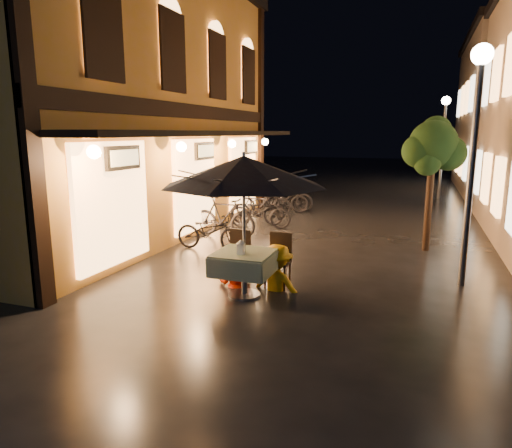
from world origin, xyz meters
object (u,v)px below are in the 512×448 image
at_px(cafe_table, 244,263).
at_px(person_yellow, 278,246).
at_px(streetlamp_near, 476,124).
at_px(table_lantern, 241,246).
at_px(bicycle_0, 210,231).
at_px(patio_umbrella, 244,171).
at_px(person_orange, 235,248).

distance_m(cafe_table, person_yellow, 0.72).
height_order(streetlamp_near, table_lantern, streetlamp_near).
xyz_separation_m(cafe_table, bicycle_0, (-1.90, 2.65, -0.13)).
bearing_deg(table_lantern, bicycle_0, 124.14).
bearing_deg(bicycle_0, streetlamp_near, -97.34).
distance_m(patio_umbrella, bicycle_0, 3.67).
distance_m(streetlamp_near, cafe_table, 4.65).
xyz_separation_m(patio_umbrella, person_orange, (-0.38, 0.51, -1.46)).
height_order(streetlamp_near, person_yellow, streetlamp_near).
xyz_separation_m(person_orange, person_yellow, (0.80, 0.03, 0.10)).
relative_size(streetlamp_near, person_orange, 3.06).
bearing_deg(streetlamp_near, cafe_table, -152.68).
distance_m(person_yellow, bicycle_0, 3.16).
xyz_separation_m(person_yellow, bicycle_0, (-2.33, 2.11, -0.34)).
bearing_deg(person_orange, bicycle_0, -59.36).
relative_size(streetlamp_near, table_lantern, 16.92).
relative_size(cafe_table, bicycle_0, 0.57).
bearing_deg(patio_umbrella, person_orange, 126.40).
bearing_deg(person_orange, table_lantern, 114.73).
bearing_deg(person_orange, person_yellow, 177.38).
distance_m(table_lantern, person_yellow, 0.82).
height_order(cafe_table, person_yellow, person_yellow).
distance_m(streetlamp_near, table_lantern, 4.56).
distance_m(patio_umbrella, person_yellow, 1.52).
xyz_separation_m(patio_umbrella, bicycle_0, (-1.90, 2.65, -1.70)).
distance_m(cafe_table, bicycle_0, 3.26).
bearing_deg(person_yellow, person_orange, 8.95).
relative_size(table_lantern, person_orange, 0.18).
height_order(cafe_table, person_orange, person_orange).
distance_m(table_lantern, person_orange, 0.79).
bearing_deg(bicycle_0, patio_umbrella, -143.36).
xyz_separation_m(streetlamp_near, cafe_table, (-3.57, -1.85, -2.33)).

